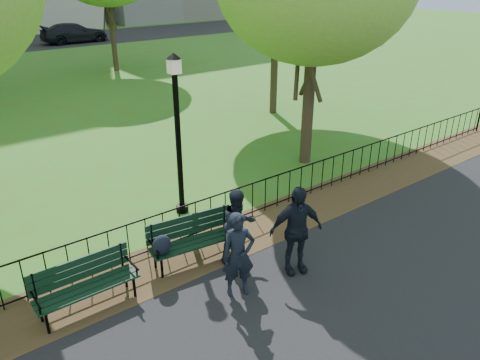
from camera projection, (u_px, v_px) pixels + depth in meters
ground at (261, 277)px, 9.10m from camera, size 120.00×120.00×0.00m
dirt_strip at (217, 244)px, 10.18m from camera, size 60.00×1.60×0.01m
iron_fence at (203, 215)px, 10.34m from camera, size 24.06×0.06×1.00m
park_bench_main at (182, 238)px, 9.23m from camera, size 1.91×0.81×1.05m
park_bench_left_a at (84, 279)px, 8.08m from camera, size 1.79×0.56×1.01m
lamppost at (178, 131)px, 10.68m from camera, size 0.34×0.34×3.84m
person_left at (238, 255)px, 8.32m from camera, size 0.70×0.59×1.64m
person_mid at (239, 226)px, 9.30m from camera, size 0.80×0.47×1.57m
person_right at (296, 230)px, 8.92m from camera, size 1.15×0.78×1.82m
sedan_dark at (74, 33)px, 36.97m from camera, size 5.20×2.20×1.50m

